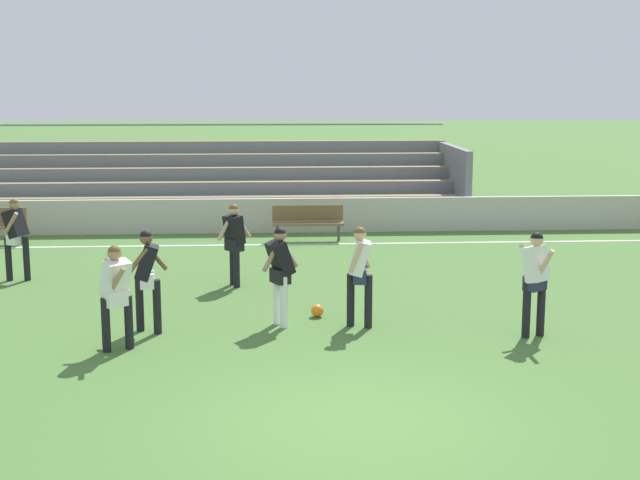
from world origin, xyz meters
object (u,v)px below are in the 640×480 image
player_dark_challenging (234,238)px  soccer_ball (317,311)px  player_white_on_ball (535,275)px  player_dark_wide_right (147,272)px  bench_far_right (308,219)px  player_dark_deep_cover (280,268)px  player_white_overlapping (360,268)px  bleacher_stand (186,179)px  player_dark_wide_left (16,232)px  player_white_trailing_run (116,289)px

player_dark_challenging → soccer_ball: 3.00m
player_white_on_ball → player_dark_wide_right: bearing=174.2°
bench_far_right → player_dark_deep_cover: size_ratio=1.09×
player_white_overlapping → player_dark_challenging: bearing=124.6°
bleacher_stand → player_white_on_ball: (6.58, -13.15, -0.10)m
player_dark_wide_right → bleacher_stand: bearing=92.1°
bleacher_stand → player_white_overlapping: bleacher_stand is taller
player_white_overlapping → player_dark_wide_right: bearing=-178.2°
player_dark_deep_cover → soccer_ball: player_dark_deep_cover is taller
player_dark_deep_cover → soccer_ball: size_ratio=7.53×
player_dark_deep_cover → player_dark_challenging: player_dark_deep_cover is taller
bench_far_right → player_dark_wide_left: size_ratio=1.07×
player_white_on_ball → soccer_ball: bearing=157.4°
player_dark_deep_cover → player_dark_wide_right: player_dark_wide_right is taller
player_white_overlapping → soccer_ball: 1.29m
bleacher_stand → player_dark_wide_right: (0.45, -12.53, -0.11)m
player_dark_challenging → player_dark_wide_left: bearing=170.4°
bench_far_right → soccer_ball: 7.42m
player_dark_wide_left → player_dark_challenging: player_dark_wide_left is taller
bleacher_stand → player_dark_wide_left: 8.97m
player_white_trailing_run → soccer_ball: (3.12, 1.74, -0.85)m
bench_far_right → player_dark_wide_right: (-2.97, -8.19, 0.45)m
player_white_trailing_run → bleacher_stand: bearing=90.5°
player_white_overlapping → soccer_ball: size_ratio=7.62×
player_dark_challenging → player_dark_wide_right: size_ratio=0.98×
bench_far_right → player_white_trailing_run: player_white_trailing_run is taller
player_dark_wide_right → player_dark_wide_left: bearing=128.3°
bench_far_right → player_dark_deep_cover: (-0.83, -7.93, 0.44)m
player_white_trailing_run → player_dark_challenging: (1.62, 4.19, 0.02)m
bleacher_stand → player_white_trailing_run: bleacher_stand is taller
bleacher_stand → soccer_ball: (3.23, -11.75, -1.00)m
player_white_on_ball → bleacher_stand: bearing=116.6°
bench_far_right → player_dark_wide_right: player_dark_wide_right is taller
bleacher_stand → player_dark_deep_cover: bearing=-78.1°
player_dark_deep_cover → player_dark_wide_left: 6.46m
bleacher_stand → player_white_trailing_run: 13.49m
player_dark_wide_right → player_white_overlapping: bearing=1.8°
player_white_on_ball → player_dark_wide_right: 6.16m
player_dark_wide_left → bleacher_stand: bearing=72.6°
player_white_trailing_run → soccer_ball: 3.67m
player_dark_wide_left → soccer_ball: bearing=-28.4°
player_white_overlapping → player_white_on_ball: size_ratio=0.99×
player_white_overlapping → soccer_ball: bearing=134.4°
bench_far_right → player_dark_challenging: 5.25m
player_dark_deep_cover → soccer_ball: (0.64, 0.52, -0.87)m
player_dark_wide_left → player_white_on_ball: size_ratio=1.00×
player_dark_wide_left → player_dark_wide_right: size_ratio=1.01×
bleacher_stand → player_dark_challenging: bleacher_stand is taller
bleacher_stand → player_dark_wide_right: size_ratio=9.72×
player_white_trailing_run → player_dark_wide_right: bearing=70.4°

